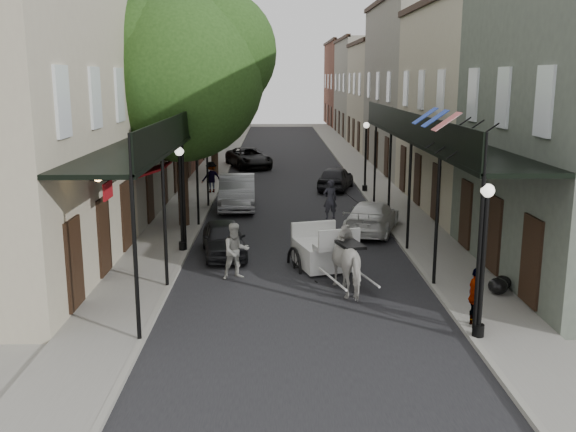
{
  "coord_description": "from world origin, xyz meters",
  "views": [
    {
      "loc": [
        -0.74,
        -16.33,
        6.22
      ],
      "look_at": [
        -0.34,
        4.85,
        1.6
      ],
      "focal_mm": 40.0,
      "sensor_mm": 36.0,
      "label": 1
    }
  ],
  "objects_px": {
    "car_left_mid": "(237,192)",
    "car_right_far": "(336,178)",
    "pedestrian_walking": "(236,251)",
    "carriage": "(319,230)",
    "car_left_near": "(224,238)",
    "tree_far": "(219,83)",
    "lamppost_right_far": "(366,156)",
    "lamppost_left": "(181,197)",
    "car_right_near": "(372,217)",
    "horse": "(351,261)",
    "pedestrian_sidewalk_right": "(476,297)",
    "lamppost_right_near": "(483,259)",
    "pedestrian_sidewalk_left": "(211,177)",
    "tree_near": "(190,70)",
    "car_left_far": "(249,158)"
  },
  "relations": [
    {
      "from": "car_left_mid",
      "to": "car_left_near",
      "type": "bearing_deg",
      "value": -92.25
    },
    {
      "from": "horse",
      "to": "car_left_near",
      "type": "bearing_deg",
      "value": -60.33
    },
    {
      "from": "lamppost_right_far",
      "to": "car_right_far",
      "type": "relative_size",
      "value": 0.94
    },
    {
      "from": "lamppost_left",
      "to": "car_left_far",
      "type": "distance_m",
      "value": 22.13
    },
    {
      "from": "lamppost_left",
      "to": "pedestrian_walking",
      "type": "xyz_separation_m",
      "value": [
        2.1,
        -3.0,
        -1.16
      ]
    },
    {
      "from": "pedestrian_sidewalk_left",
      "to": "car_right_far",
      "type": "xyz_separation_m",
      "value": [
        6.8,
        1.29,
        -0.28
      ]
    },
    {
      "from": "carriage",
      "to": "car_left_mid",
      "type": "xyz_separation_m",
      "value": [
        -3.29,
        9.54,
        -0.41
      ]
    },
    {
      "from": "horse",
      "to": "carriage",
      "type": "relative_size",
      "value": 0.71
    },
    {
      "from": "tree_far",
      "to": "car_right_near",
      "type": "bearing_deg",
      "value": -64.03
    },
    {
      "from": "lamppost_right_near",
      "to": "car_right_near",
      "type": "xyz_separation_m",
      "value": [
        -0.95,
        11.0,
        -1.41
      ]
    },
    {
      "from": "lamppost_right_near",
      "to": "lamppost_left",
      "type": "relative_size",
      "value": 1.0
    },
    {
      "from": "lamppost_left",
      "to": "car_left_near",
      "type": "relative_size",
      "value": 1.04
    },
    {
      "from": "car_right_near",
      "to": "car_right_far",
      "type": "relative_size",
      "value": 1.12
    },
    {
      "from": "carriage",
      "to": "car_right_far",
      "type": "distance_m",
      "value": 14.68
    },
    {
      "from": "tree_far",
      "to": "car_right_near",
      "type": "distance_m",
      "value": 17.66
    },
    {
      "from": "pedestrian_walking",
      "to": "carriage",
      "type": "bearing_deg",
      "value": 7.91
    },
    {
      "from": "horse",
      "to": "lamppost_right_far",
      "type": "bearing_deg",
      "value": -114.86
    },
    {
      "from": "tree_far",
      "to": "horse",
      "type": "height_order",
      "value": "tree_far"
    },
    {
      "from": "car_right_near",
      "to": "carriage",
      "type": "bearing_deg",
      "value": 79.2
    },
    {
      "from": "horse",
      "to": "pedestrian_sidewalk_left",
      "type": "distance_m",
      "value": 17.0
    },
    {
      "from": "lamppost_right_far",
      "to": "lamppost_left",
      "type": "bearing_deg",
      "value": -124.35
    },
    {
      "from": "lamppost_right_near",
      "to": "carriage",
      "type": "xyz_separation_m",
      "value": [
        -3.41,
        6.46,
        -0.85
      ]
    },
    {
      "from": "lamppost_left",
      "to": "car_left_near",
      "type": "bearing_deg",
      "value": -11.38
    },
    {
      "from": "car_right_far",
      "to": "horse",
      "type": "bearing_deg",
      "value": 101.8
    },
    {
      "from": "car_left_mid",
      "to": "car_right_far",
      "type": "xyz_separation_m",
      "value": [
        5.2,
        5.0,
        -0.12
      ]
    },
    {
      "from": "horse",
      "to": "car_left_mid",
      "type": "height_order",
      "value": "horse"
    },
    {
      "from": "horse",
      "to": "carriage",
      "type": "height_order",
      "value": "carriage"
    },
    {
      "from": "pedestrian_sidewalk_left",
      "to": "tree_near",
      "type": "bearing_deg",
      "value": 67.76
    },
    {
      "from": "lamppost_left",
      "to": "pedestrian_sidewalk_right",
      "type": "bearing_deg",
      "value": -41.61
    },
    {
      "from": "lamppost_right_near",
      "to": "pedestrian_sidewalk_left",
      "type": "distance_m",
      "value": 21.42
    },
    {
      "from": "tree_far",
      "to": "car_left_far",
      "type": "distance_m",
      "value": 6.64
    },
    {
      "from": "tree_far",
      "to": "pedestrian_sidewalk_left",
      "type": "bearing_deg",
      "value": -89.6
    },
    {
      "from": "horse",
      "to": "car_right_near",
      "type": "relative_size",
      "value": 0.5
    },
    {
      "from": "pedestrian_walking",
      "to": "car_left_mid",
      "type": "distance_m",
      "value": 11.02
    },
    {
      "from": "lamppost_left",
      "to": "car_left_mid",
      "type": "distance_m",
      "value": 8.24
    },
    {
      "from": "tree_far",
      "to": "pedestrian_sidewalk_right",
      "type": "xyz_separation_m",
      "value": [
        8.45,
        -25.55,
        -4.96
      ]
    },
    {
      "from": "carriage",
      "to": "pedestrian_walking",
      "type": "xyz_separation_m",
      "value": [
        -2.69,
        -1.46,
        -0.31
      ]
    },
    {
      "from": "tree_near",
      "to": "car_left_mid",
      "type": "bearing_deg",
      "value": 67.32
    },
    {
      "from": "lamppost_right_near",
      "to": "car_right_far",
      "type": "height_order",
      "value": "lamppost_right_near"
    },
    {
      "from": "lamppost_left",
      "to": "car_left_mid",
      "type": "relative_size",
      "value": 0.77
    },
    {
      "from": "lamppost_left",
      "to": "car_left_near",
      "type": "distance_m",
      "value": 2.1
    },
    {
      "from": "horse",
      "to": "car_right_far",
      "type": "distance_m",
      "value": 17.36
    },
    {
      "from": "pedestrian_walking",
      "to": "lamppost_right_far",
      "type": "bearing_deg",
      "value": 47.34
    },
    {
      "from": "lamppost_right_far",
      "to": "car_right_far",
      "type": "xyz_separation_m",
      "value": [
        -1.5,
        1.0,
        -1.38
      ]
    },
    {
      "from": "tree_near",
      "to": "car_right_far",
      "type": "relative_size",
      "value": 2.45
    },
    {
      "from": "tree_near",
      "to": "car_left_far",
      "type": "xyz_separation_m",
      "value": [
        1.59,
        17.86,
        -5.79
      ]
    },
    {
      "from": "pedestrian_sidewalk_left",
      "to": "car_left_near",
      "type": "bearing_deg",
      "value": 75.32
    },
    {
      "from": "tree_near",
      "to": "pedestrian_walking",
      "type": "height_order",
      "value": "tree_near"
    },
    {
      "from": "tree_far",
      "to": "car_right_far",
      "type": "xyz_separation_m",
      "value": [
        6.85,
        -5.18,
        -5.17
      ]
    },
    {
      "from": "tree_far",
      "to": "car_left_near",
      "type": "bearing_deg",
      "value": -84.91
    }
  ]
}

